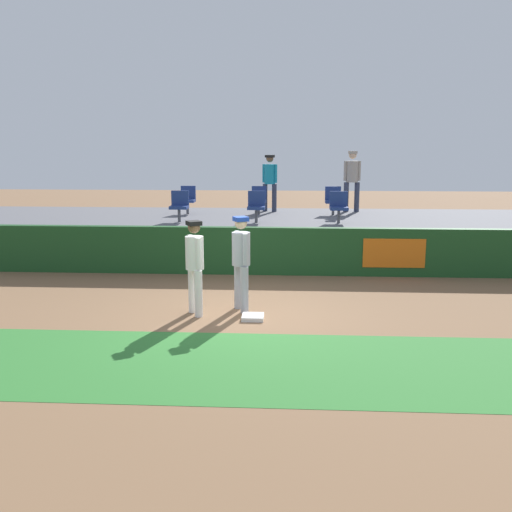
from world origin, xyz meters
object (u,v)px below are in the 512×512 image
at_px(player_fielder_home, 195,261).
at_px(spectator_capped, 352,177).
at_px(seat_front_right, 339,205).
at_px(player_runner_visitor, 241,257).
at_px(seat_front_left, 179,204).
at_px(seat_front_center, 256,205).
at_px(seat_back_right, 333,199).
at_px(first_base, 253,317).
at_px(seat_back_center, 259,199).
at_px(spectator_hooded, 270,179).
at_px(seat_back_left, 188,198).

bearing_deg(player_fielder_home, spectator_capped, 123.25).
bearing_deg(spectator_capped, seat_front_right, 74.58).
relative_size(player_fielder_home, player_runner_visitor, 0.98).
bearing_deg(seat_front_left, seat_front_center, -0.00).
xyz_separation_m(seat_front_left, seat_back_right, (4.29, 1.80, -0.00)).
xyz_separation_m(first_base, seat_back_center, (-0.26, 6.99, 1.54)).
bearing_deg(seat_front_right, spectator_hooded, 127.01).
distance_m(seat_back_left, seat_front_center, 2.83).
distance_m(seat_front_left, seat_back_left, 1.80).
relative_size(seat_front_right, seat_back_left, 1.00).
height_order(seat_front_right, seat_front_center, same).
relative_size(seat_back_right, seat_back_left, 1.00).
bearing_deg(first_base, seat_front_center, 92.58).
height_order(first_base, seat_back_right, seat_back_right).
bearing_deg(player_runner_visitor, spectator_capped, 131.62).
relative_size(player_runner_visitor, spectator_capped, 0.98).
bearing_deg(player_fielder_home, seat_back_center, 142.12).
bearing_deg(spectator_hooded, seat_back_center, 89.91).
height_order(seat_back_right, seat_back_left, same).
bearing_deg(seat_front_left, seat_back_left, 92.90).
bearing_deg(first_base, player_runner_visitor, 115.00).
bearing_deg(seat_front_center, spectator_hooded, 84.02).
bearing_deg(seat_front_left, spectator_hooded, 47.40).
xyz_separation_m(seat_front_right, seat_back_right, (-0.02, 1.80, -0.00)).
distance_m(seat_back_center, seat_front_center, 1.80).
relative_size(seat_back_center, spectator_hooded, 0.48).
bearing_deg(spectator_capped, seat_back_center, 13.96).
height_order(player_runner_visitor, spectator_hooded, spectator_hooded).
bearing_deg(spectator_hooded, seat_front_left, 68.33).
distance_m(seat_front_right, seat_back_left, 4.75).
xyz_separation_m(player_runner_visitor, seat_front_center, (0.03, 4.63, 0.52)).
height_order(seat_back_center, spectator_hooded, spectator_hooded).
bearing_deg(seat_front_center, seat_front_right, 0.00).
xyz_separation_m(first_base, seat_back_right, (1.96, 6.99, 1.54)).
height_order(player_runner_visitor, seat_back_right, seat_back_right).
xyz_separation_m(player_fielder_home, seat_front_left, (-1.22, 4.94, 0.55)).
distance_m(seat_front_right, seat_front_left, 4.30).
xyz_separation_m(seat_back_right, seat_back_left, (-4.38, -0.00, -0.00)).
bearing_deg(seat_back_left, spectator_capped, 9.41).
bearing_deg(player_fielder_home, seat_back_right, 124.81).
distance_m(player_fielder_home, spectator_hooded, 7.67).
height_order(seat_back_right, seat_front_center, same).
xyz_separation_m(player_fielder_home, spectator_hooded, (1.14, 7.51, 1.09)).
height_order(seat_back_right, spectator_capped, spectator_capped).
bearing_deg(player_fielder_home, seat_front_center, 139.24).
bearing_deg(spectator_capped, seat_front_left, 25.85).
xyz_separation_m(first_base, seat_back_left, (-2.42, 6.99, 1.54)).
relative_size(first_base, seat_front_center, 0.48).
bearing_deg(seat_front_left, player_fielder_home, -76.11).
xyz_separation_m(spectator_hooded, spectator_capped, (2.55, 0.06, 0.07)).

